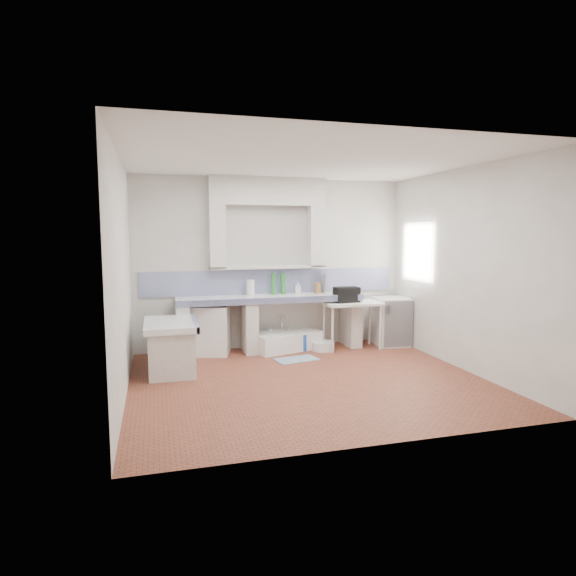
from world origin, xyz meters
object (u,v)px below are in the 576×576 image
object	(u,v)px
sink	(285,341)
side_table	(352,325)
fridge	(391,321)
stove	(211,330)

from	to	relation	value
sink	side_table	world-z (taller)	side_table
side_table	fridge	world-z (taller)	fridge
sink	fridge	world-z (taller)	fridge
stove	fridge	size ratio (longest dim) A/B	0.95
side_table	fridge	xyz separation A→B (m)	(0.75, 0.06, 0.02)
stove	sink	xyz separation A→B (m)	(1.20, -0.02, -0.26)
sink	side_table	size ratio (longest dim) A/B	1.20
stove	side_table	world-z (taller)	stove
stove	side_table	xyz separation A→B (m)	(2.28, -0.24, -0.00)
side_table	fridge	size ratio (longest dim) A/B	1.14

